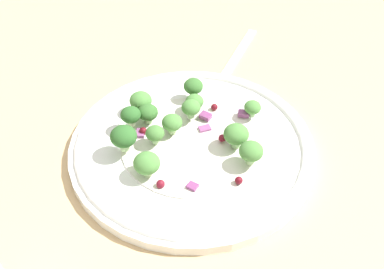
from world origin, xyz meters
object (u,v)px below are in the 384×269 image
(broccoli_floret_0, at_px, (191,108))
(plate, at_px, (192,146))
(broccoli_floret_2, at_px, (193,87))
(fork, at_px, (229,67))
(broccoli_floret_1, at_px, (236,135))

(broccoli_floret_0, bearing_deg, plate, -92.86)
(plate, distance_m, broccoli_floret_2, 0.08)
(fork, bearing_deg, plate, -112.43)
(broccoli_floret_0, height_order, broccoli_floret_2, same)
(broccoli_floret_1, bearing_deg, plate, 168.92)
(fork, bearing_deg, broccoli_floret_2, -126.30)
(plate, height_order, broccoli_floret_2, broccoli_floret_2)
(broccoli_floret_1, bearing_deg, broccoli_floret_0, 133.89)
(broccoli_floret_1, distance_m, fork, 0.17)
(broccoli_floret_2, bearing_deg, plate, -95.77)
(broccoli_floret_0, relative_size, broccoli_floret_2, 0.93)
(broccoli_floret_0, bearing_deg, broccoli_floret_1, -46.11)
(plate, bearing_deg, broccoli_floret_1, -11.08)
(fork, bearing_deg, broccoli_floret_1, -95.71)
(plate, xyz_separation_m, broccoli_floret_0, (0.00, 0.04, 0.02))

